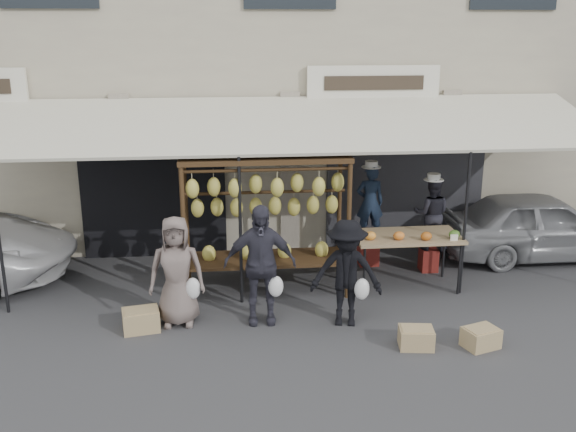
# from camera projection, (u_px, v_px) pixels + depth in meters

# --- Properties ---
(ground_plane) EXTENTS (90.00, 90.00, 0.00)m
(ground_plane) POSITION_uv_depth(u_px,v_px,m) (316.00, 333.00, 8.98)
(ground_plane) COLOR #2D2D30
(shophouse) EXTENTS (24.00, 6.15, 7.30)m
(shophouse) POSITION_uv_depth(u_px,v_px,m) (275.00, 48.00, 14.13)
(shophouse) COLOR #B2A98D
(shophouse) RESTS_ON ground_plane
(awning) EXTENTS (10.00, 2.35, 2.92)m
(awning) POSITION_uv_depth(u_px,v_px,m) (298.00, 125.00, 10.42)
(awning) COLOR beige
(awning) RESTS_ON ground_plane
(banana_rack) EXTENTS (2.60, 0.90, 2.24)m
(banana_rack) POSITION_uv_depth(u_px,v_px,m) (265.00, 198.00, 9.91)
(banana_rack) COLOR #372613
(banana_rack) RESTS_ON ground_plane
(produce_table) EXTENTS (1.70, 0.90, 1.04)m
(produce_table) POSITION_uv_depth(u_px,v_px,m) (408.00, 238.00, 10.27)
(produce_table) COLOR #9A815A
(produce_table) RESTS_ON ground_plane
(vendor_left) EXTENTS (0.49, 0.33, 1.33)m
(vendor_left) POSITION_uv_depth(u_px,v_px,m) (370.00, 202.00, 11.25)
(vendor_left) COLOR #172337
(vendor_left) RESTS_ON stool_left
(vendor_right) EXTENTS (0.72, 0.63, 1.26)m
(vendor_right) POSITION_uv_depth(u_px,v_px,m) (431.00, 214.00, 10.97)
(vendor_right) COLOR black
(vendor_right) RESTS_ON stool_right
(customer_left) EXTENTS (0.78, 0.51, 1.60)m
(customer_left) POSITION_uv_depth(u_px,v_px,m) (177.00, 271.00, 9.05)
(customer_left) COLOR #6A5B56
(customer_left) RESTS_ON ground_plane
(customer_mid) EXTENTS (1.04, 0.46, 1.76)m
(customer_mid) POSITION_uv_depth(u_px,v_px,m) (260.00, 264.00, 9.09)
(customer_mid) COLOR #302F3B
(customer_mid) RESTS_ON ground_plane
(customer_right) EXTENTS (1.11, 0.78, 1.56)m
(customer_right) POSITION_uv_depth(u_px,v_px,m) (346.00, 273.00, 9.03)
(customer_right) COLOR black
(customer_right) RESTS_ON ground_plane
(stool_left) EXTENTS (0.44, 0.44, 0.48)m
(stool_left) POSITION_uv_depth(u_px,v_px,m) (368.00, 251.00, 11.51)
(stool_left) COLOR maroon
(stool_left) RESTS_ON ground_plane
(stool_right) EXTENTS (0.34, 0.34, 0.40)m
(stool_right) POSITION_uv_depth(u_px,v_px,m) (428.00, 260.00, 11.21)
(stool_right) COLOR maroon
(stool_right) RESTS_ON ground_plane
(crate_near_a) EXTENTS (0.49, 0.40, 0.27)m
(crate_near_a) POSITION_uv_depth(u_px,v_px,m) (416.00, 338.00, 8.54)
(crate_near_a) COLOR tan
(crate_near_a) RESTS_ON ground_plane
(crate_near_b) EXTENTS (0.53, 0.46, 0.27)m
(crate_near_b) POSITION_uv_depth(u_px,v_px,m) (481.00, 338.00, 8.54)
(crate_near_b) COLOR tan
(crate_near_b) RESTS_ON ground_plane
(crate_far) EXTENTS (0.56, 0.47, 0.30)m
(crate_far) POSITION_uv_depth(u_px,v_px,m) (141.00, 320.00, 9.02)
(crate_far) COLOR tan
(crate_far) RESTS_ON ground_plane
(sedan) EXTENTS (3.67, 1.51, 1.25)m
(sedan) POSITION_uv_depth(u_px,v_px,m) (541.00, 225.00, 11.73)
(sedan) COLOR gray
(sedan) RESTS_ON ground_plane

